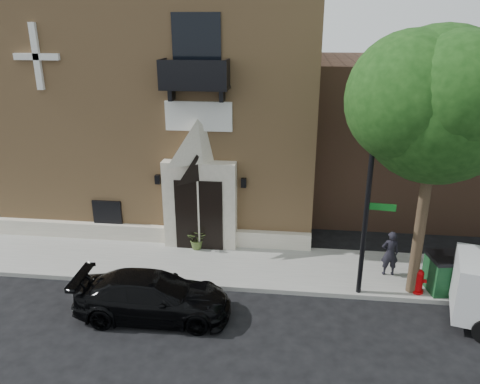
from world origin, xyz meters
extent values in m
plane|color=black|center=(0.00, 0.00, 0.00)|extent=(120.00, 120.00, 0.00)
cube|color=gray|center=(1.00, 1.50, 0.07)|extent=(42.00, 3.00, 0.15)
cube|color=tan|center=(-3.00, 8.00, 4.50)|extent=(12.00, 10.00, 9.00)
cube|color=silver|center=(-3.00, 2.88, 0.45)|extent=(12.00, 0.30, 0.60)
cube|color=silver|center=(-1.00, 2.75, 1.75)|extent=(2.60, 0.55, 3.20)
pyramid|color=silver|center=(-1.00, 2.75, 4.10)|extent=(2.60, 0.55, 1.50)
cube|color=black|center=(-1.00, 2.46, 1.45)|extent=(1.70, 0.06, 2.60)
cube|color=silver|center=(-1.00, 2.42, 1.45)|extent=(0.06, 0.04, 2.60)
cube|color=white|center=(-1.00, 2.94, 4.90)|extent=(2.30, 0.10, 1.00)
cube|color=black|center=(-1.00, 2.55, 5.90)|extent=(2.20, 0.90, 0.10)
cube|color=black|center=(-1.00, 2.12, 6.35)|extent=(2.20, 0.06, 0.90)
cube|color=black|center=(-2.05, 2.55, 6.35)|extent=(0.06, 0.90, 0.90)
cube|color=black|center=(0.05, 2.55, 6.35)|extent=(0.06, 0.90, 0.90)
cube|color=black|center=(-1.00, 2.97, 7.10)|extent=(1.60, 0.08, 2.20)
cube|color=white|center=(-6.50, 2.92, 6.80)|extent=(0.22, 0.14, 2.20)
cube|color=white|center=(-6.50, 2.92, 6.80)|extent=(1.60, 0.14, 0.22)
cube|color=black|center=(-4.60, 2.95, 1.15)|extent=(1.10, 0.10, 1.00)
cube|color=#FF5A09|center=(-4.60, 2.98, 1.15)|extent=(0.85, 0.06, 0.75)
cube|color=black|center=(-2.55, 2.88, 2.60)|extent=(0.18, 0.18, 0.32)
cube|color=black|center=(0.55, 2.88, 2.60)|extent=(0.18, 0.18, 0.32)
cylinder|color=#38281C|center=(6.00, 0.45, 2.25)|extent=(0.32, 0.32, 4.20)
sphere|color=#12350E|center=(6.00, 0.45, 5.82)|extent=(4.20, 4.20, 4.20)
sphere|color=#12350E|center=(6.80, 0.75, 5.52)|extent=(3.36, 3.36, 3.36)
sphere|color=#12350E|center=(5.30, 0.25, 6.02)|extent=(3.57, 3.57, 3.57)
sphere|color=#12350E|center=(6.20, -0.25, 6.22)|extent=(3.15, 3.15, 3.15)
imported|color=black|center=(-1.53, -1.52, 0.64)|extent=(4.45, 1.93, 1.28)
cylinder|color=black|center=(7.86, 0.08, 0.36)|extent=(0.75, 0.41, 0.72)
cylinder|color=black|center=(4.39, 0.20, 2.89)|extent=(0.15, 0.15, 5.49)
cube|color=#10641C|center=(4.80, 0.15, 2.99)|extent=(0.78, 0.14, 0.20)
cube|color=#10641C|center=(4.44, 0.61, 3.21)|extent=(0.14, 0.78, 0.20)
cylinder|color=#A90205|center=(6.17, 0.39, 0.19)|extent=(0.36, 0.36, 0.08)
cylinder|color=#A90205|center=(6.17, 0.39, 0.50)|extent=(0.26, 0.26, 0.54)
sphere|color=#A90205|center=(6.17, 0.39, 0.80)|extent=(0.26, 0.26, 0.26)
cylinder|color=#A90205|center=(6.17, 0.39, 0.54)|extent=(0.44, 0.12, 0.12)
cube|color=#0F391C|center=(7.34, 0.70, 0.68)|extent=(1.87, 1.25, 1.06)
cube|color=black|center=(7.34, 0.70, 1.25)|extent=(1.93, 1.31, 0.12)
imported|color=#546B31|center=(-1.08, 2.45, 0.53)|extent=(0.69, 0.60, 0.75)
imported|color=black|center=(5.46, 1.39, 0.91)|extent=(0.59, 0.42, 1.53)
camera|label=1|loc=(2.26, -12.51, 7.95)|focal=35.00mm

